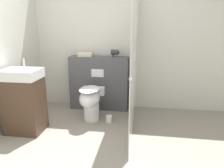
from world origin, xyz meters
The scene contains 9 objects.
ground_plane centered at (0.00, 0.00, 0.00)m, with size 12.00×12.00×0.00m, color gray.
wall_back centered at (0.00, 1.88, 1.25)m, with size 8.00×0.06×2.50m.
partition_panel centered at (-0.12, 1.68, 0.49)m, with size 1.07×0.27×0.98m.
shower_glass centered at (0.56, 0.96, 1.01)m, with size 0.04×1.78×2.03m.
toilet centered at (-0.14, 1.09, 0.35)m, with size 0.36×0.58×0.57m.
sink_vanity centered at (-1.00, 0.61, 0.47)m, with size 0.53×0.41×1.08m.
hair_drier centered at (0.18, 1.67, 1.06)m, with size 0.16×0.09×0.13m.
folded_towel centered at (-0.37, 1.70, 1.01)m, with size 0.25×0.18×0.06m.
spare_toilet_roll centered at (0.16, 1.08, 0.06)m, with size 0.10×0.10×0.11m.
Camera 1 is at (0.70, -2.14, 1.53)m, focal length 35.00 mm.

